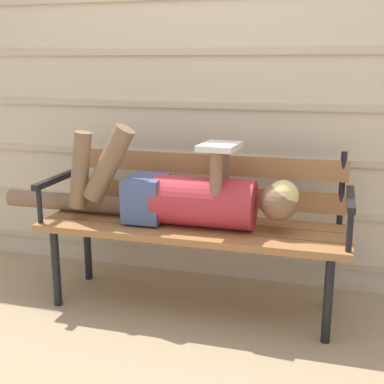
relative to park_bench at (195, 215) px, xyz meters
name	(u,v)px	position (x,y,z in m)	size (l,w,h in m)	color
ground_plane	(184,319)	(0.00, -0.22, -0.50)	(12.00, 12.00, 0.00)	tan
house_siding	(215,79)	(0.00, 0.41, 0.71)	(5.18, 0.08, 2.42)	beige
park_bench	(195,215)	(0.00, 0.00, 0.00)	(1.63, 0.49, 0.86)	#9E6638
reclining_person	(179,195)	(-0.07, -0.07, 0.12)	(1.69, 0.26, 0.53)	#B72D38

